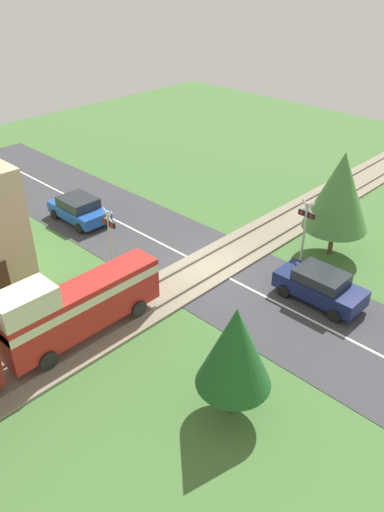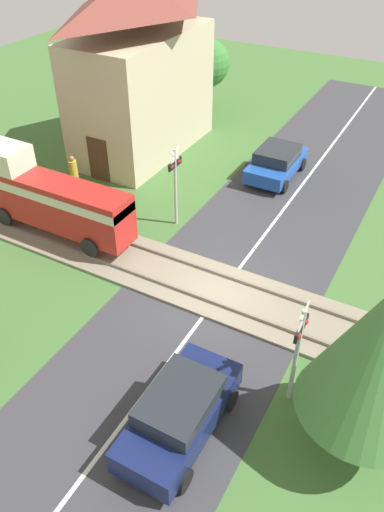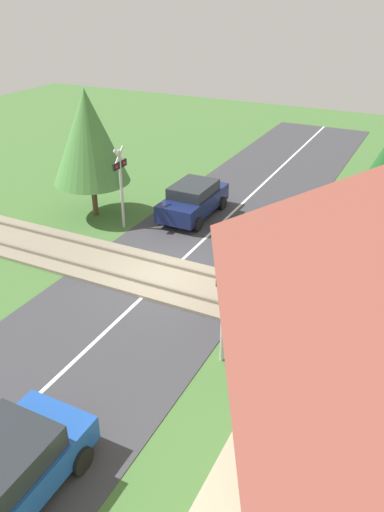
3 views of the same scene
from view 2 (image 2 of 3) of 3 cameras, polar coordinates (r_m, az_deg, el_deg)
The scene contains 11 objects.
ground_plane at distance 17.51m, azimuth 3.35°, elevation -4.24°, with size 60.00×60.00×0.00m, color #426B33.
road_surface at distance 17.50m, azimuth 3.35°, elevation -4.21°, with size 48.00×6.40×0.02m.
track_bed at distance 17.46m, azimuth 3.36°, elevation -4.07°, with size 2.80×48.00×0.24m.
car_near_crossing at distance 13.27m, azimuth -1.39°, elevation -17.37°, with size 3.97×1.89×1.52m.
car_far_side at distance 24.39m, azimuth 9.64°, elevation 10.57°, with size 3.84×2.02×1.46m.
crossing_signal_west_approach at distance 13.10m, azimuth 12.07°, elevation -9.76°, with size 0.90×0.18×3.47m.
crossing_signal_east_approach at distance 19.80m, azimuth -1.93°, elevation 9.06°, with size 0.90×0.18×3.47m.
station_building at distance 25.78m, azimuth -5.91°, elevation 20.43°, with size 8.37×4.31×8.44m.
pedestrian_by_station at distance 23.89m, azimuth -13.35°, elevation 9.26°, with size 0.38×0.38×1.53m.
tree_by_station at distance 31.28m, azimuth 1.58°, elevation 21.16°, with size 2.80×2.80×4.20m.
tree_beyond_track at distance 11.64m, azimuth 20.76°, elevation -10.00°, with size 3.27×3.27×5.49m.
Camera 2 is at (-11.89, -5.37, 11.67)m, focal length 35.00 mm.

